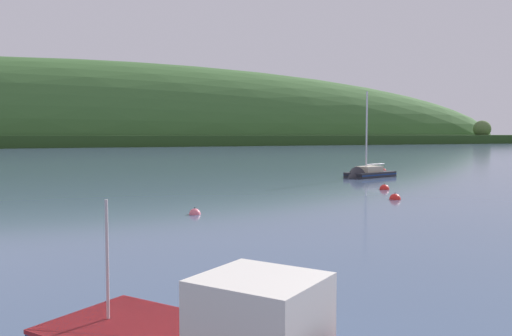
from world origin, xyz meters
TOP-DOWN VIEW (x-y plane):
  - far_shoreline_hill at (12.09, 230.53)m, footprint 520.82×105.80m
  - sailboat_midwater_white at (17.84, 52.36)m, footprint 6.51×4.04m
  - mooring_buoy_foreground at (25.03, 59.45)m, footprint 0.58×0.58m
  - mooring_buoy_midchannel at (9.82, 36.85)m, footprint 0.74×0.74m
  - mooring_buoy_off_fishing_boat at (-3.97, 35.45)m, footprint 0.62×0.62m
  - mooring_buoy_far_upstream at (12.89, 42.30)m, footprint 0.75×0.75m

SIDE VIEW (x-z plane):
  - mooring_buoy_far_upstream at x=12.89m, z-range -0.41..0.41m
  - mooring_buoy_midchannel at x=9.82m, z-range -0.41..0.41m
  - mooring_buoy_off_fishing_boat at x=-3.97m, z-range -0.35..0.35m
  - mooring_buoy_foreground at x=25.03m, z-range -0.33..0.33m
  - far_shoreline_hill at x=12.09m, z-range -33.33..33.56m
  - sailboat_midwater_white at x=17.84m, z-range -4.59..4.85m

